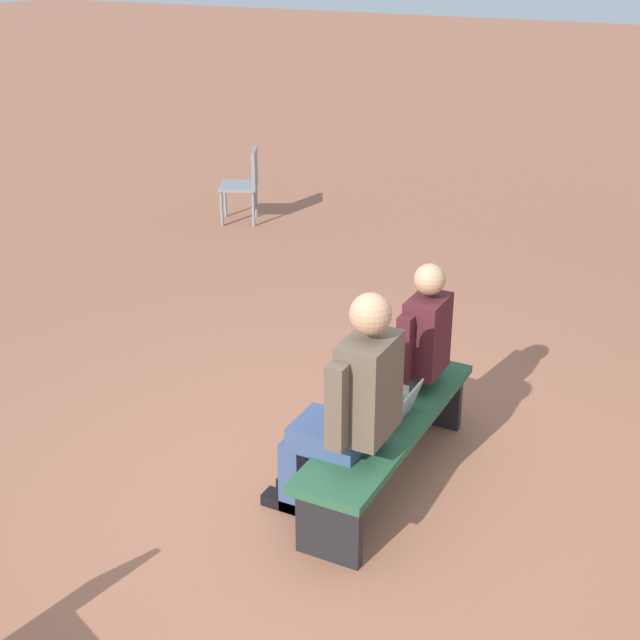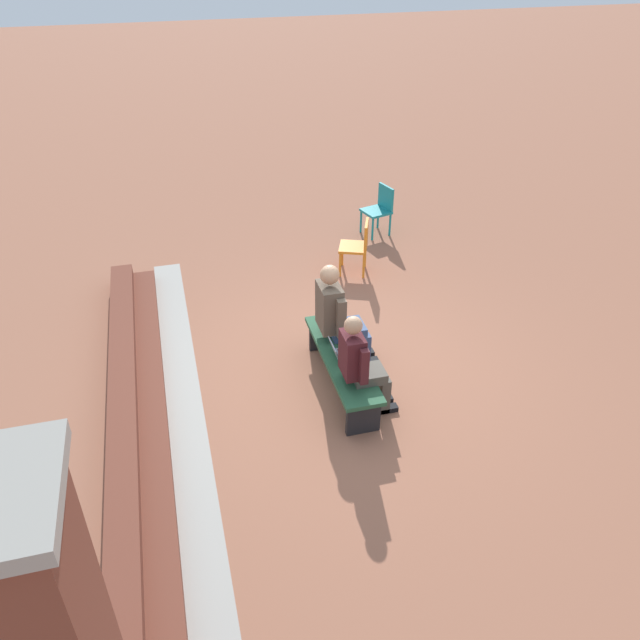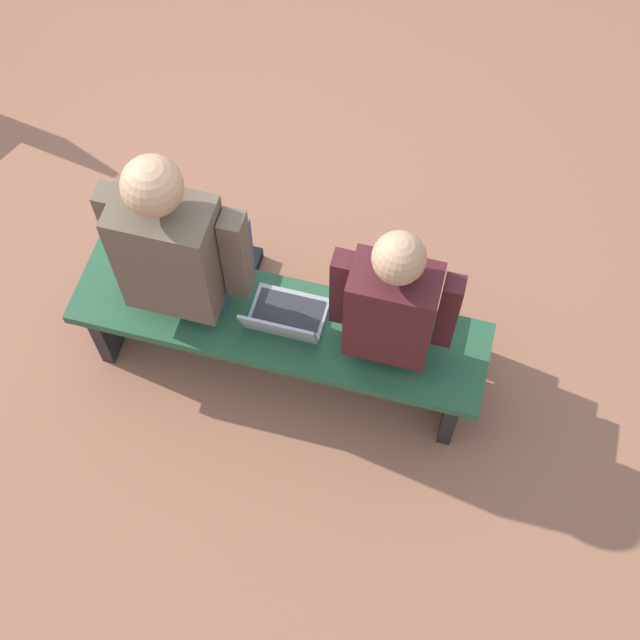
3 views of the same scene
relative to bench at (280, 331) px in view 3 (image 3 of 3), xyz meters
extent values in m
plane|color=#9E6047|center=(0.34, -0.14, -0.35)|extent=(60.00, 60.00, 0.00)
cube|color=#285638|center=(0.00, 0.00, 0.07)|extent=(1.80, 0.44, 0.05)
cube|color=black|center=(-0.80, 0.00, -0.15)|extent=(0.06, 0.37, 0.40)
cube|color=black|center=(0.80, 0.00, -0.15)|extent=(0.06, 0.37, 0.40)
cube|color=#4C473D|center=(-0.47, -0.16, 0.15)|extent=(0.30, 0.35, 0.12)
cube|color=#4C473D|center=(-0.55, -0.33, -0.13)|extent=(0.10, 0.11, 0.45)
cube|color=black|center=(-0.55, -0.39, -0.32)|extent=(0.10, 0.21, 0.06)
cube|color=#4C473D|center=(-0.39, -0.33, -0.13)|extent=(0.10, 0.11, 0.45)
cube|color=black|center=(-0.39, -0.39, -0.32)|extent=(0.10, 0.21, 0.06)
cube|color=#47191E|center=(-0.47, 0.04, 0.46)|extent=(0.33, 0.21, 0.49)
cube|color=maroon|center=(-0.47, -0.07, 0.42)|extent=(0.04, 0.01, 0.30)
cube|color=#47191E|center=(-0.69, -0.02, 0.44)|extent=(0.08, 0.09, 0.42)
cube|color=#47191E|center=(-0.26, -0.02, 0.44)|extent=(0.08, 0.09, 0.42)
sphere|color=tan|center=(-0.47, 0.04, 0.83)|extent=(0.19, 0.19, 0.19)
cube|color=#384C75|center=(0.41, -0.18, 0.16)|extent=(0.35, 0.41, 0.14)
cube|color=#384C75|center=(0.32, -0.39, -0.13)|extent=(0.11, 0.12, 0.45)
cube|color=black|center=(0.32, -0.45, -0.32)|extent=(0.11, 0.24, 0.07)
cube|color=#384C75|center=(0.50, -0.39, -0.13)|extent=(0.11, 0.12, 0.45)
cube|color=black|center=(0.50, -0.45, -0.32)|extent=(0.11, 0.24, 0.07)
cube|color=brown|center=(0.41, 0.04, 0.51)|extent=(0.39, 0.24, 0.57)
cube|color=brown|center=(0.17, -0.03, 0.49)|extent=(0.09, 0.10, 0.49)
cube|color=brown|center=(0.65, -0.03, 0.49)|extent=(0.09, 0.10, 0.49)
sphere|color=tan|center=(0.41, 0.04, 0.94)|extent=(0.22, 0.22, 0.22)
cube|color=#9EA0A5|center=(-0.03, -0.04, 0.11)|extent=(0.32, 0.22, 0.02)
cube|color=#2D2D33|center=(-0.03, -0.05, 0.12)|extent=(0.29, 0.15, 0.00)
cube|color=#9EA0A5|center=(-0.03, 0.10, 0.21)|extent=(0.32, 0.07, 0.19)
cube|color=#33519E|center=(-0.03, 0.09, 0.21)|extent=(0.28, 0.06, 0.17)
camera|label=1|loc=(4.28, 1.73, 2.77)|focal=50.00mm
camera|label=2|loc=(-5.49, 1.73, 4.37)|focal=35.00mm
camera|label=3|loc=(-0.64, 1.73, 3.41)|focal=50.00mm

